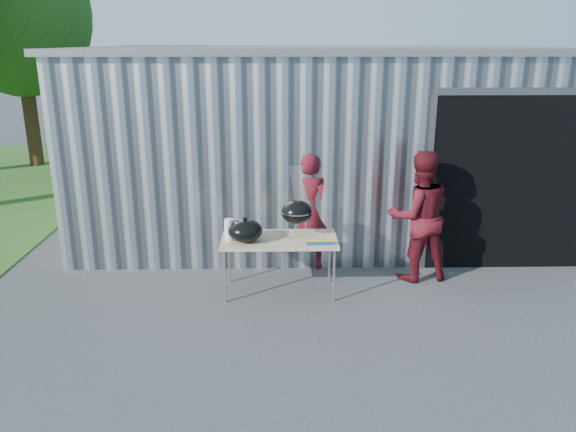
{
  "coord_description": "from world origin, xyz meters",
  "views": [
    {
      "loc": [
        -0.08,
        -5.95,
        3.2
      ],
      "look_at": [
        0.07,
        0.92,
        1.05
      ],
      "focal_mm": 35.0,
      "sensor_mm": 36.0,
      "label": 1
    }
  ],
  "objects_px": {
    "person_cook": "(309,211)",
    "person_bystander": "(418,216)",
    "kettle_grill": "(297,205)",
    "folding_table": "(279,241)"
  },
  "relations": [
    {
      "from": "person_cook",
      "to": "person_bystander",
      "type": "relative_size",
      "value": 0.94
    },
    {
      "from": "kettle_grill",
      "to": "person_cook",
      "type": "relative_size",
      "value": 0.54
    },
    {
      "from": "kettle_grill",
      "to": "person_cook",
      "type": "xyz_separation_m",
      "value": [
        0.2,
        0.81,
        -0.32
      ]
    },
    {
      "from": "person_cook",
      "to": "person_bystander",
      "type": "distance_m",
      "value": 1.55
    },
    {
      "from": "folding_table",
      "to": "person_bystander",
      "type": "height_order",
      "value": "person_bystander"
    },
    {
      "from": "folding_table",
      "to": "person_bystander",
      "type": "relative_size",
      "value": 0.83
    },
    {
      "from": "folding_table",
      "to": "kettle_grill",
      "type": "distance_m",
      "value": 0.52
    },
    {
      "from": "kettle_grill",
      "to": "person_bystander",
      "type": "relative_size",
      "value": 0.51
    },
    {
      "from": "person_cook",
      "to": "person_bystander",
      "type": "bearing_deg",
      "value": -179.68
    },
    {
      "from": "kettle_grill",
      "to": "person_bystander",
      "type": "height_order",
      "value": "person_bystander"
    }
  ]
}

